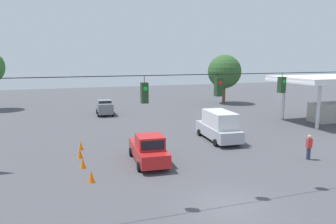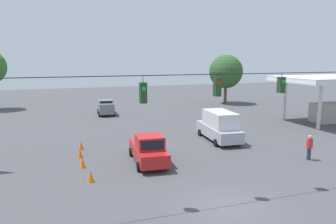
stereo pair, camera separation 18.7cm
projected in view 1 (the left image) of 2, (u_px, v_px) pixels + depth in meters
name	position (u px, v px, depth m)	size (l,w,h in m)	color
ground_plane	(229.00, 205.00, 16.72)	(140.00, 140.00, 0.00)	#47474C
overhead_signal_span	(217.00, 113.00, 17.32)	(22.58, 0.38, 7.35)	#4C473D
sedan_grey_withflow_deep	(105.00, 107.00, 42.84)	(2.29, 4.00, 1.97)	slate
box_truck_silver_oncoming_far	(219.00, 126.00, 29.59)	(2.73, 6.25, 2.70)	#A8AAB2
pickup_truck_red_withflow_mid	(148.00, 150.00, 23.31)	(2.48, 5.57, 2.12)	red
traffic_cone_nearest	(91.00, 176.00, 19.75)	(0.42, 0.42, 0.73)	orange
traffic_cone_second	(83.00, 163.00, 22.28)	(0.42, 0.42, 0.73)	orange
traffic_cone_third	(80.00, 153.00, 24.53)	(0.42, 0.42, 0.73)	orange
traffic_cone_fourth	(81.00, 145.00, 26.73)	(0.42, 0.42, 0.73)	orange
gas_station	(331.00, 89.00, 38.01)	(12.48, 8.06, 5.30)	silver
pedestrian	(309.00, 147.00, 24.09)	(0.40, 0.28, 1.86)	#2D334C
tree_horizon_right	(224.00, 72.00, 53.18)	(5.43, 5.43, 7.91)	brown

